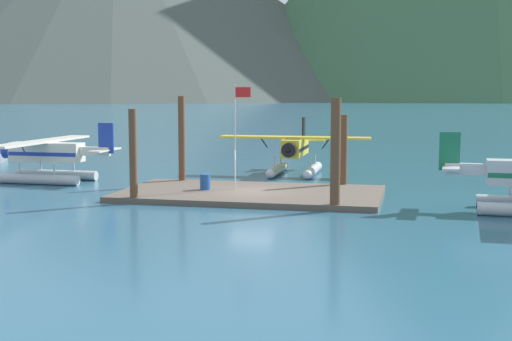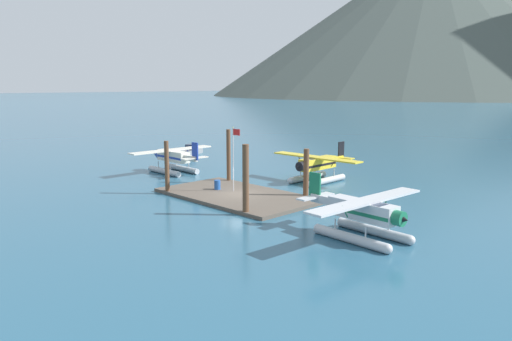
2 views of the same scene
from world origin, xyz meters
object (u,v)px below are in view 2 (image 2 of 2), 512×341
boat_grey_open_west (191,151)px  fuel_drum (217,185)px  seaplane_yellow_bow_centre (317,167)px  seaplane_cream_port_fwd (173,159)px  seaplane_silver_stbd_aft (363,216)px  flagpole (234,151)px

boat_grey_open_west → fuel_drum: bearing=-31.7°
seaplane_yellow_bow_centre → boat_grey_open_west: size_ratio=2.28×
fuel_drum → boat_grey_open_west: size_ratio=0.19×
seaplane_cream_port_fwd → boat_grey_open_west: seaplane_cream_port_fwd is taller
seaplane_silver_stbd_aft → seaplane_cream_port_fwd: same height
fuel_drum → seaplane_cream_port_fwd: (-11.58, 3.17, 0.84)m
seaplane_silver_stbd_aft → boat_grey_open_west: (-39.50, 15.92, -1.09)m
flagpole → fuel_drum: (-1.72, -0.59, -3.25)m
flagpole → fuel_drum: 3.72m
seaplane_silver_stbd_aft → boat_grey_open_west: seaplane_silver_stbd_aft is taller
seaplane_silver_stbd_aft → seaplane_yellow_bow_centre: 19.08m
boat_grey_open_west → seaplane_yellow_bow_centre: bearing=-6.7°
seaplane_silver_stbd_aft → fuel_drum: bearing=172.6°
flagpole → seaplane_silver_stbd_aft: size_ratio=0.56×
seaplane_silver_stbd_aft → boat_grey_open_west: bearing=158.0°
seaplane_silver_stbd_aft → seaplane_yellow_bow_centre: (-14.02, 12.94, 0.00)m
flagpole → fuel_drum: size_ratio=6.72×
fuel_drum → seaplane_silver_stbd_aft: 17.50m
fuel_drum → seaplane_cream_port_fwd: bearing=164.7°
fuel_drum → seaplane_silver_stbd_aft: size_ratio=0.08×
flagpole → seaplane_yellow_bow_centre: (1.59, 10.10, -2.41)m
flagpole → boat_grey_open_west: bearing=151.3°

